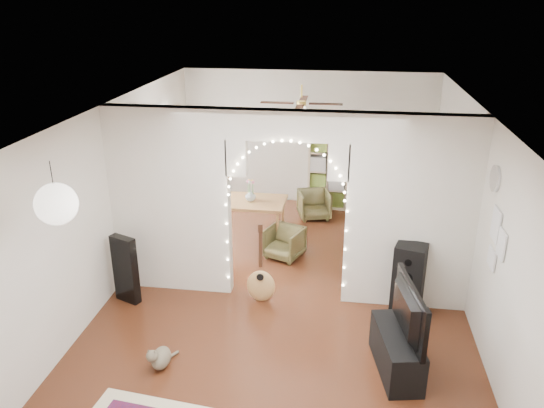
# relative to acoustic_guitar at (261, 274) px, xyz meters

# --- Properties ---
(floor) EXTENTS (7.50, 7.50, 0.00)m
(floor) POSITION_rel_acoustic_guitar_xyz_m (0.32, 0.25, -0.44)
(floor) COLOR black
(floor) RESTS_ON ground
(ceiling) EXTENTS (5.00, 7.50, 0.02)m
(ceiling) POSITION_rel_acoustic_guitar_xyz_m (0.32, 0.25, 2.26)
(ceiling) COLOR white
(ceiling) RESTS_ON wall_back
(wall_back) EXTENTS (5.00, 0.02, 2.70)m
(wall_back) POSITION_rel_acoustic_guitar_xyz_m (0.32, 4.00, 0.91)
(wall_back) COLOR silver
(wall_back) RESTS_ON floor
(wall_front) EXTENTS (5.00, 0.02, 2.70)m
(wall_front) POSITION_rel_acoustic_guitar_xyz_m (0.32, -3.50, 0.91)
(wall_front) COLOR silver
(wall_front) RESTS_ON floor
(wall_left) EXTENTS (0.02, 7.50, 2.70)m
(wall_left) POSITION_rel_acoustic_guitar_xyz_m (-2.18, 0.25, 0.91)
(wall_left) COLOR silver
(wall_left) RESTS_ON floor
(wall_right) EXTENTS (0.02, 7.50, 2.70)m
(wall_right) POSITION_rel_acoustic_guitar_xyz_m (2.82, 0.25, 0.91)
(wall_right) COLOR silver
(wall_right) RESTS_ON floor
(divider_wall) EXTENTS (5.00, 0.20, 2.70)m
(divider_wall) POSITION_rel_acoustic_guitar_xyz_m (0.32, 0.25, 0.98)
(divider_wall) COLOR silver
(divider_wall) RESTS_ON floor
(fairy_lights) EXTENTS (1.64, 0.04, 1.60)m
(fairy_lights) POSITION_rel_acoustic_guitar_xyz_m (0.32, 0.12, 1.11)
(fairy_lights) COLOR #FFEABF
(fairy_lights) RESTS_ON divider_wall
(window) EXTENTS (0.04, 1.20, 1.40)m
(window) POSITION_rel_acoustic_guitar_xyz_m (-2.15, 2.05, 1.06)
(window) COLOR white
(window) RESTS_ON wall_left
(wall_clock) EXTENTS (0.03, 0.31, 0.31)m
(wall_clock) POSITION_rel_acoustic_guitar_xyz_m (2.80, -0.35, 1.66)
(wall_clock) COLOR white
(wall_clock) RESTS_ON wall_right
(picture_frames) EXTENTS (0.02, 0.50, 0.70)m
(picture_frames) POSITION_rel_acoustic_guitar_xyz_m (2.80, -0.75, 1.06)
(picture_frames) COLOR white
(picture_frames) RESTS_ON wall_right
(paper_lantern) EXTENTS (0.40, 0.40, 0.40)m
(paper_lantern) POSITION_rel_acoustic_guitar_xyz_m (-1.58, -2.15, 1.81)
(paper_lantern) COLOR white
(paper_lantern) RESTS_ON ceiling
(ceiling_fan) EXTENTS (1.10, 1.10, 0.30)m
(ceiling_fan) POSITION_rel_acoustic_guitar_xyz_m (0.32, 2.25, 1.96)
(ceiling_fan) COLOR gold
(ceiling_fan) RESTS_ON ceiling
(guitar_case) EXTENTS (0.40, 0.26, 0.99)m
(guitar_case) POSITION_rel_acoustic_guitar_xyz_m (-1.88, -0.24, 0.05)
(guitar_case) COLOR black
(guitar_case) RESTS_ON floor
(acoustic_guitar) EXTENTS (0.41, 0.15, 1.01)m
(acoustic_guitar) POSITION_rel_acoustic_guitar_xyz_m (0.00, 0.00, 0.00)
(acoustic_guitar) COLOR tan
(acoustic_guitar) RESTS_ON floor
(tabby_cat) EXTENTS (0.33, 0.49, 0.33)m
(tabby_cat) POSITION_rel_acoustic_guitar_xyz_m (-0.93, -1.59, -0.31)
(tabby_cat) COLOR brown
(tabby_cat) RESTS_ON floor
(floor_speaker) EXTENTS (0.47, 0.44, 1.02)m
(floor_speaker) POSITION_rel_acoustic_guitar_xyz_m (2.00, -0.00, 0.07)
(floor_speaker) COLOR black
(floor_speaker) RESTS_ON floor
(media_console) EXTENTS (0.58, 1.06, 0.50)m
(media_console) POSITION_rel_acoustic_guitar_xyz_m (1.78, -1.25, -0.19)
(media_console) COLOR black
(media_console) RESTS_ON floor
(tv) EXTENTS (0.34, 1.08, 0.62)m
(tv) POSITION_rel_acoustic_guitar_xyz_m (1.78, -1.25, 0.37)
(tv) COLOR black
(tv) RESTS_ON media_console
(bookcase) EXTENTS (1.55, 0.49, 1.57)m
(bookcase) POSITION_rel_acoustic_guitar_xyz_m (1.13, 3.75, 0.34)
(bookcase) COLOR #C8B191
(bookcase) RESTS_ON floor
(dining_table) EXTENTS (1.22, 0.82, 0.76)m
(dining_table) POSITION_rel_acoustic_guitar_xyz_m (-0.49, 1.95, 0.24)
(dining_table) COLOR brown
(dining_table) RESTS_ON floor
(flower_vase) EXTENTS (0.19, 0.19, 0.19)m
(flower_vase) POSITION_rel_acoustic_guitar_xyz_m (-0.49, 1.95, 0.41)
(flower_vase) COLOR silver
(flower_vase) RESTS_ON dining_table
(dining_chair_left) EXTENTS (0.72, 0.73, 0.54)m
(dining_chair_left) POSITION_rel_acoustic_guitar_xyz_m (0.54, 3.13, -0.17)
(dining_chair_left) COLOR brown
(dining_chair_left) RESTS_ON floor
(dining_chair_right) EXTENTS (0.73, 0.74, 0.52)m
(dining_chair_right) POSITION_rel_acoustic_guitar_xyz_m (0.16, 1.40, -0.18)
(dining_chair_right) COLOR brown
(dining_chair_right) RESTS_ON floor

